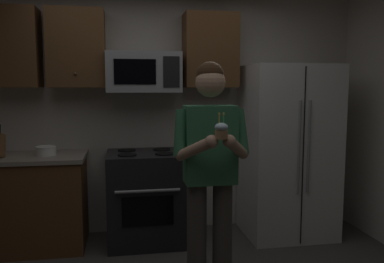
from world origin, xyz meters
TOP-DOWN VIEW (x-y plane):
  - wall_back at (0.00, 1.75)m, footprint 4.40×0.10m
  - oven_range at (-0.15, 1.36)m, footprint 0.76×0.70m
  - microwave at (-0.15, 1.48)m, footprint 0.74×0.41m
  - refrigerator at (1.35, 1.32)m, footprint 0.90×0.75m
  - cabinet_row_upper at (-0.72, 1.53)m, footprint 2.78×0.36m
  - counter_left at (-1.45, 1.38)m, footprint 1.44×0.66m
  - bowl_large_white at (-1.10, 1.36)m, footprint 0.19×0.19m
  - person at (0.27, 0.25)m, footprint 0.60×0.48m
  - cupcake at (0.27, -0.08)m, footprint 0.09×0.09m

SIDE VIEW (x-z plane):
  - oven_range at x=-0.15m, z-range 0.00..0.93m
  - counter_left at x=-1.45m, z-range 0.00..0.92m
  - refrigerator at x=1.35m, z-range 0.00..1.80m
  - bowl_large_white at x=-1.10m, z-range 0.92..1.01m
  - person at x=0.27m, z-range 0.11..1.88m
  - cupcake at x=0.27m, z-range 1.21..1.38m
  - wall_back at x=0.00m, z-range 0.00..2.60m
  - microwave at x=-0.15m, z-range 1.52..1.92m
  - cabinet_row_upper at x=-0.72m, z-range 1.57..2.33m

